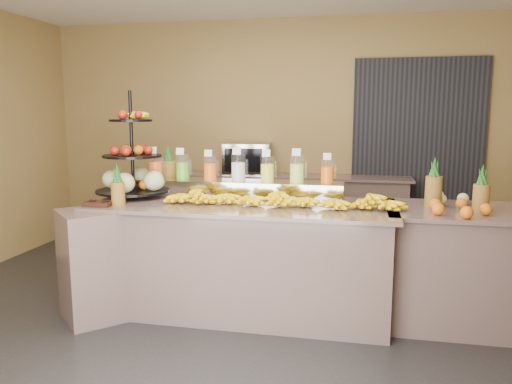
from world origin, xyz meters
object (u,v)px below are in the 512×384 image
(banana_heap, at_px, (280,198))
(fruit_stand, at_px, (138,170))
(pitcher_tray, at_px, (239,189))
(right_fruit_pile, at_px, (456,201))
(condiment_caddy, at_px, (99,204))
(oven_warmer, at_px, (247,159))

(banana_heap, distance_m, fruit_stand, 1.34)
(banana_heap, relative_size, fruit_stand, 2.10)
(pitcher_tray, bearing_deg, fruit_stand, -171.32)
(banana_heap, height_order, right_fruit_pile, right_fruit_pile)
(banana_heap, height_order, fruit_stand, fruit_stand)
(fruit_stand, bearing_deg, pitcher_tray, 12.93)
(condiment_caddy, bearing_deg, right_fruit_pile, 7.28)
(oven_warmer, bearing_deg, condiment_caddy, -112.63)
(banana_heap, height_order, oven_warmer, oven_warmer)
(pitcher_tray, relative_size, condiment_caddy, 8.26)
(pitcher_tray, bearing_deg, oven_warmer, 100.13)
(banana_heap, xyz_separation_m, condiment_caddy, (-1.44, -0.31, -0.05))
(banana_heap, bearing_deg, pitcher_tray, 143.46)
(pitcher_tray, height_order, right_fruit_pile, right_fruit_pile)
(fruit_stand, relative_size, right_fruit_pile, 2.02)
(oven_warmer, bearing_deg, right_fruit_pile, -48.16)
(condiment_caddy, height_order, right_fruit_pile, right_fruit_pile)
(condiment_caddy, xyz_separation_m, right_fruit_pile, (2.80, 0.36, 0.06))
(fruit_stand, relative_size, oven_warmer, 1.68)
(right_fruit_pile, distance_m, oven_warmer, 2.84)
(pitcher_tray, distance_m, condiment_caddy, 1.19)
(right_fruit_pile, height_order, oven_warmer, oven_warmer)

